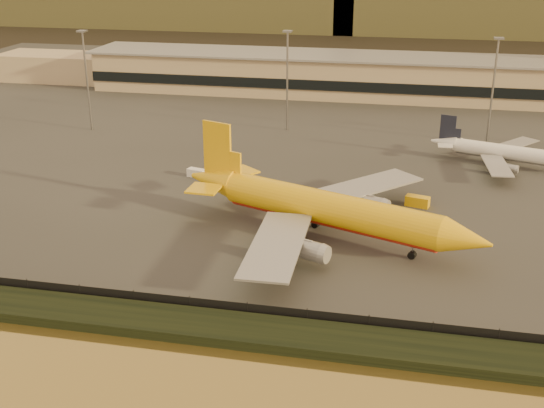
{
  "coord_description": "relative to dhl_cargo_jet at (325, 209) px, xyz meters",
  "views": [
    {
      "loc": [
        21.18,
        -89.4,
        47.8
      ],
      "look_at": [
        0.15,
        12.0,
        6.67
      ],
      "focal_mm": 45.0,
      "sensor_mm": 36.0,
      "label": 1
    }
  ],
  "objects": [
    {
      "name": "ground",
      "position": [
        -8.44,
        -15.23,
        -5.2
      ],
      "size": [
        900.0,
        900.0,
        0.0
      ],
      "primitive_type": "plane",
      "color": "black",
      "rests_on": "ground"
    },
    {
      "name": "apron_light_masts",
      "position": [
        6.56,
        59.77,
        10.51
      ],
      "size": [
        152.2,
        12.2,
        25.4
      ],
      "color": "slate",
      "rests_on": "tarmac"
    },
    {
      "name": "dhl_cargo_jet",
      "position": [
        0.0,
        0.0,
        0.0
      ],
      "size": [
        54.12,
        51.32,
        16.73
      ],
      "rotation": [
        0.0,
        0.0,
        -0.36
      ],
      "color": "#E5AE0C",
      "rests_on": "tarmac"
    },
    {
      "name": "gse_vehicle_yellow",
      "position": [
        15.34,
        17.2,
        -4.01
      ],
      "size": [
        4.72,
        3.0,
        1.96
      ],
      "primitive_type": "cube",
      "rotation": [
        0.0,
        0.0,
        -0.25
      ],
      "color": "#E5AE0C",
      "rests_on": "tarmac"
    },
    {
      "name": "white_narrowbody_jet",
      "position": [
        34.07,
        45.91,
        -2.1
      ],
      "size": [
        33.06,
        31.46,
        9.7
      ],
      "rotation": [
        0.0,
        0.0,
        -0.3
      ],
      "color": "white",
      "rests_on": "tarmac"
    },
    {
      "name": "perimeter_fence",
      "position": [
        -8.44,
        -28.23,
        -3.9
      ],
      "size": [
        300.0,
        0.05,
        2.2
      ],
      "primitive_type": "cube",
      "color": "black",
      "rests_on": "tarmac"
    },
    {
      "name": "embankment",
      "position": [
        -8.44,
        -32.23,
        -4.5
      ],
      "size": [
        320.0,
        7.0,
        1.4
      ],
      "primitive_type": "cube",
      "color": "black",
      "rests_on": "ground"
    },
    {
      "name": "gse_vehicle_white",
      "position": [
        -30.28,
        24.69,
        -4.13
      ],
      "size": [
        4.18,
        2.67,
        1.74
      ],
      "primitive_type": "cube",
      "rotation": [
        0.0,
        0.0,
        -0.26
      ],
      "color": "white",
      "rests_on": "tarmac"
    },
    {
      "name": "terminal_building",
      "position": [
        -22.96,
        110.32,
        1.05
      ],
      "size": [
        202.0,
        25.0,
        12.6
      ],
      "color": "tan",
      "rests_on": "tarmac"
    },
    {
      "name": "tarmac",
      "position": [
        -8.44,
        79.77,
        -5.1
      ],
      "size": [
        320.0,
        220.0,
        0.2
      ],
      "primitive_type": "cube",
      "color": "#2D2D2D",
      "rests_on": "ground"
    }
  ]
}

